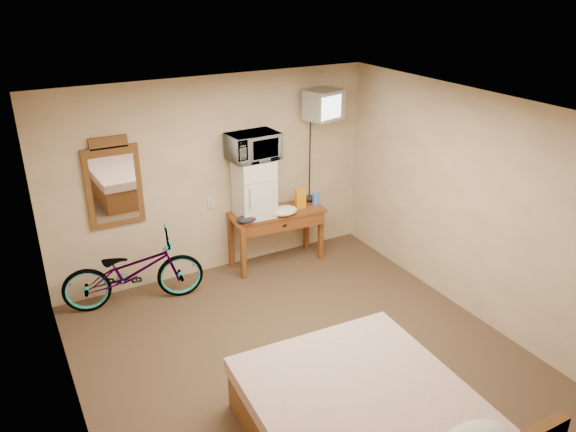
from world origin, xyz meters
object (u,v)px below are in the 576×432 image
object	(u,v)px
microwave	(253,146)
wall_mirror	(114,184)
desk	(278,221)
bicycle	(133,271)
crt_television	(323,105)
mini_fridge	(254,188)
blue_cup	(316,198)

from	to	relation	value
microwave	wall_mirror	size ratio (longest dim) A/B	0.57
desk	bicycle	world-z (taller)	bicycle
desk	bicycle	bearing A→B (deg)	-178.08
microwave	bicycle	world-z (taller)	microwave
desk	crt_television	distance (m)	1.59
wall_mirror	desk	bearing A→B (deg)	-7.88
desk	mini_fridge	distance (m)	0.59
desk	wall_mirror	xyz separation A→B (m)	(-1.95, 0.27, 0.77)
mini_fridge	blue_cup	bearing A→B (deg)	-3.67
microwave	bicycle	size ratio (longest dim) A/B	0.37
microwave	blue_cup	distance (m)	1.20
blue_cup	bicycle	bearing A→B (deg)	-178.83
microwave	wall_mirror	bearing A→B (deg)	168.46
mini_fridge	crt_television	size ratio (longest dim) A/B	1.22
desk	microwave	xyz separation A→B (m)	(-0.30, 0.04, 1.03)
crt_television	bicycle	distance (m)	3.07
microwave	bicycle	bearing A→B (deg)	-179.89
mini_fridge	crt_television	world-z (taller)	crt_television
wall_mirror	mini_fridge	bearing A→B (deg)	-7.88
desk	blue_cup	bearing A→B (deg)	-1.38
mini_fridge	microwave	distance (m)	0.53
desk	crt_television	world-z (taller)	crt_television
bicycle	blue_cup	bearing A→B (deg)	-79.06
mini_fridge	wall_mirror	world-z (taller)	wall_mirror
mini_fridge	microwave	world-z (taller)	microwave
blue_cup	bicycle	world-z (taller)	blue_cup
wall_mirror	bicycle	xyz separation A→B (m)	(0.03, -0.33, -0.97)
mini_fridge	bicycle	bearing A→B (deg)	-176.22
microwave	wall_mirror	world-z (taller)	wall_mirror
blue_cup	crt_television	world-z (taller)	crt_television
crt_television	wall_mirror	world-z (taller)	crt_television
crt_television	wall_mirror	bearing A→B (deg)	174.55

